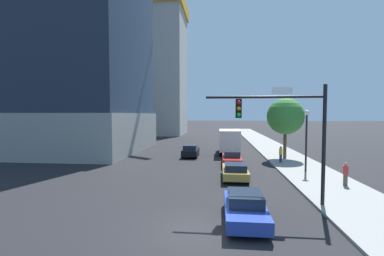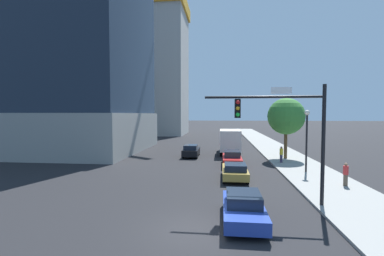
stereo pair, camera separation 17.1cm
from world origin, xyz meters
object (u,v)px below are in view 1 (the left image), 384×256
street_tree (285,116)px  box_truck (229,140)px  car_gold (235,171)px  construction_building (155,63)px  street_lamp (306,131)px  car_black (191,151)px  pedestrian_red_shirt (346,174)px  traffic_light_pole (285,122)px  car_blue (245,207)px  pedestrian_yellow_shirt (281,154)px  car_red (232,158)px

street_tree → box_truck: street_tree is taller
car_gold → box_truck: box_truck is taller
construction_building → street_lamp: 51.27m
street_lamp → car_black: bearing=144.1°
street_tree → pedestrian_red_shirt: size_ratio=4.22×
street_tree → traffic_light_pole: bearing=-103.3°
car_blue → pedestrian_yellow_shirt: pedestrian_yellow_shirt is taller
traffic_light_pole → street_lamp: traffic_light_pole is taller
pedestrian_red_shirt → street_lamp: bearing=106.3°
street_lamp → construction_building: bearing=118.7°
car_black → car_blue: bearing=-76.2°
car_black → car_red: bearing=-46.5°
construction_building → car_red: 47.13m
construction_building → car_blue: 59.55m
car_blue → pedestrian_yellow_shirt: bearing=71.8°
car_blue → box_truck: bearing=90.0°
car_black → pedestrian_red_shirt: pedestrian_red_shirt is taller
construction_building → street_tree: bearing=-56.9°
car_blue → car_gold: size_ratio=1.01×
street_tree → box_truck: bearing=149.4°
construction_building → street_tree: (23.57, -36.10, -13.15)m
street_lamp → car_black: street_lamp is taller
car_gold → pedestrian_yellow_shirt: size_ratio=2.62×
street_lamp → pedestrian_red_shirt: bearing=-73.7°
car_blue → pedestrian_red_shirt: bearing=41.6°
construction_building → car_gold: size_ratio=9.32×
street_tree → car_blue: street_tree is taller
street_lamp → box_truck: street_lamp is taller
box_truck → pedestrian_red_shirt: size_ratio=4.50×
street_tree → car_black: (-10.74, 0.76, -4.11)m
car_gold → pedestrian_red_shirt: pedestrian_red_shirt is taller
car_red → pedestrian_red_shirt: size_ratio=2.96×
traffic_light_pole → box_truck: size_ratio=0.91×
car_red → pedestrian_red_shirt: pedestrian_red_shirt is taller
car_red → car_black: car_black is taller
construction_building → car_blue: (17.48, -54.22, -17.31)m
car_black → pedestrian_red_shirt: (12.13, -12.26, 0.24)m
car_red → street_tree: bearing=34.1°
construction_building → box_truck: (17.48, -32.49, -16.23)m
street_lamp → car_black: 13.69m
traffic_light_pole → street_lamp: (3.82, 8.68, -0.98)m
car_black → street_lamp: bearing=-35.9°
car_blue → car_black: 19.46m
car_blue → car_red: 14.00m
street_lamp → car_gold: size_ratio=1.22×
construction_building → car_gold: (17.48, -45.96, -17.33)m
construction_building → car_black: size_ratio=9.68×
car_red → car_gold: size_ratio=1.09×
street_lamp → pedestrian_red_shirt: size_ratio=3.32×
car_black → car_gold: car_black is taller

